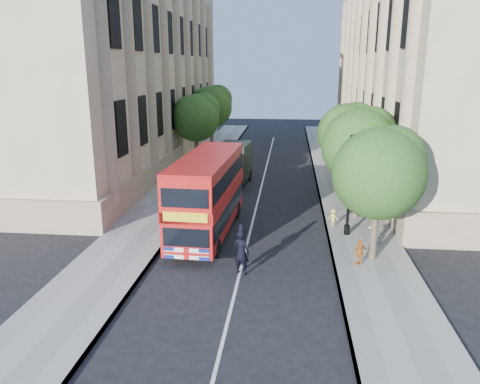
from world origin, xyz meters
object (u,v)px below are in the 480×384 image
(lamp_post, at_px, (349,189))
(police_constable, at_px, (241,252))
(box_van, at_px, (232,166))
(double_decker_bus, at_px, (208,193))
(woman_pedestrian, at_px, (373,227))

(lamp_post, height_order, police_constable, lamp_post)
(box_van, height_order, police_constable, box_van)
(lamp_post, distance_m, double_decker_bus, 7.16)
(double_decker_bus, distance_m, box_van, 10.31)
(lamp_post, bearing_deg, double_decker_bus, -177.08)
(box_van, distance_m, woman_pedestrian, 13.67)
(double_decker_bus, relative_size, police_constable, 4.53)
(box_van, bearing_deg, woman_pedestrian, -47.35)
(lamp_post, bearing_deg, woman_pedestrian, -38.80)
(lamp_post, relative_size, double_decker_bus, 0.58)
(double_decker_bus, height_order, box_van, double_decker_bus)
(double_decker_bus, relative_size, box_van, 1.65)
(double_decker_bus, xyz_separation_m, box_van, (-0.02, 10.28, -0.78))
(lamp_post, xyz_separation_m, box_van, (-7.16, 9.91, -1.05))
(lamp_post, xyz_separation_m, police_constable, (-4.93, -5.00, -1.53))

